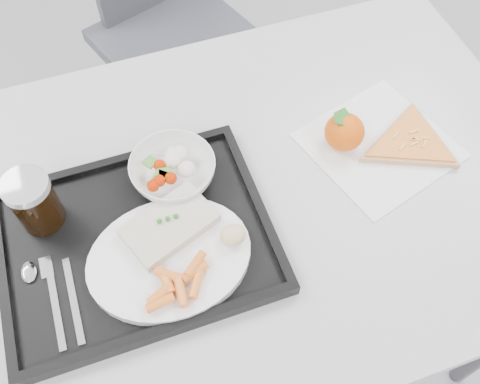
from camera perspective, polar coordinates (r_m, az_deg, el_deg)
table at (r=1.02m, az=-0.29°, el=-2.02°), size 1.20×0.80×0.75m
chair at (r=1.69m, az=-7.62°, el=19.43°), size 0.54×0.54×0.93m
tray at (r=0.92m, az=-10.97°, el=-5.19°), size 0.45×0.35×0.03m
dinner_plate at (r=0.88m, az=-7.52°, el=-7.00°), size 0.27×0.27×0.02m
fish_fillet at (r=0.89m, az=-7.55°, el=-3.51°), size 0.17×0.14×0.03m
bread_roll at (r=0.87m, az=-0.77°, el=-4.61°), size 0.05×0.04×0.03m
salad_bowl at (r=0.95m, az=-7.15°, el=2.28°), size 0.15×0.15×0.05m
cola_glass at (r=0.94m, az=-21.13°, el=-0.92°), size 0.08×0.08×0.11m
cutlery at (r=0.91m, az=-19.51°, el=-9.74°), size 0.08×0.17×0.01m
napkin at (r=1.06m, az=14.61°, el=4.85°), size 0.31×0.30×0.00m
tangerine at (r=1.02m, az=11.08°, el=6.33°), size 0.09×0.09×0.07m
pizza_slice at (r=1.07m, az=17.70°, el=5.08°), size 0.23×0.23×0.02m
carrot_pile at (r=0.84m, az=-6.64°, el=-9.62°), size 0.11×0.08×0.02m
salad_contents at (r=0.95m, az=-7.21°, el=2.90°), size 0.09×0.08×0.03m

